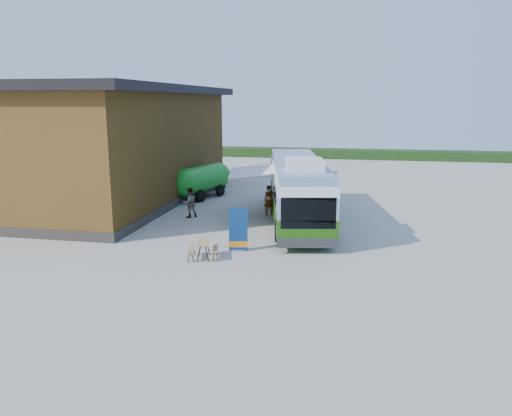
% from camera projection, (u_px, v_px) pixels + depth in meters
% --- Properties ---
extents(ground, '(100.00, 100.00, 0.00)m').
position_uv_depth(ground, '(249.00, 251.00, 22.19)').
color(ground, '#BCB7AD').
rests_on(ground, ground).
extents(barn, '(9.60, 21.20, 7.50)m').
position_uv_depth(barn, '(125.00, 146.00, 33.00)').
color(barn, brown).
rests_on(barn, ground).
extents(hedge, '(40.00, 3.00, 1.00)m').
position_uv_depth(hedge, '(386.00, 155.00, 57.03)').
color(hedge, '#264419').
rests_on(hedge, ground).
extents(bus, '(5.02, 13.02, 3.92)m').
position_uv_depth(bus, '(297.00, 188.00, 27.38)').
color(bus, '#306611').
rests_on(bus, ground).
extents(awning, '(3.34, 4.61, 0.52)m').
position_uv_depth(awning, '(256.00, 168.00, 27.79)').
color(awning, white).
rests_on(awning, ground).
extents(banner, '(0.85, 0.29, 1.96)m').
position_uv_depth(banner, '(238.00, 234.00, 22.04)').
color(banner, navy).
rests_on(banner, ground).
extents(picnic_table, '(1.48, 1.38, 0.71)m').
position_uv_depth(picnic_table, '(203.00, 246.00, 21.09)').
color(picnic_table, tan).
rests_on(picnic_table, ground).
extents(person_a, '(0.75, 0.62, 1.76)m').
position_uv_depth(person_a, '(269.00, 201.00, 28.89)').
color(person_a, '#999999').
rests_on(person_a, ground).
extents(person_b, '(1.05, 1.02, 1.70)m').
position_uv_depth(person_b, '(190.00, 203.00, 28.47)').
color(person_b, '#999999').
rests_on(person_b, ground).
extents(slurry_tanker, '(3.00, 5.82, 2.23)m').
position_uv_depth(slurry_tanker, '(202.00, 180.00, 33.98)').
color(slurry_tanker, '#1A9224').
rests_on(slurry_tanker, ground).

